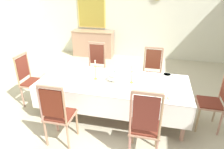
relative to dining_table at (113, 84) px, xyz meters
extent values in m
cube|color=#B5AF94|center=(0.00, -0.02, -0.69)|extent=(7.17, 7.15, 0.04)
cube|color=beige|center=(0.00, 3.60, 1.09)|extent=(7.17, 0.08, 3.51)
cylinder|color=tan|center=(-1.29, -0.47, -0.31)|extent=(0.07, 0.07, 0.70)
cylinder|color=tan|center=(1.29, -0.47, -0.31)|extent=(0.07, 0.07, 0.70)
cylinder|color=tan|center=(-1.29, 0.47, -0.31)|extent=(0.07, 0.07, 0.70)
cylinder|color=#AA7665|center=(1.29, 0.47, -0.31)|extent=(0.07, 0.07, 0.70)
cube|color=tan|center=(0.00, 0.00, 0.00)|extent=(2.65, 1.02, 0.08)
cube|color=tan|center=(0.00, 0.00, 0.05)|extent=(2.77, 1.14, 0.03)
cube|color=white|center=(0.00, 0.00, 0.07)|extent=(2.79, 1.16, 0.00)
cube|color=white|center=(0.00, -0.57, -0.15)|extent=(2.79, 0.00, 0.43)
cube|color=white|center=(0.00, 0.57, -0.15)|extent=(2.79, 0.00, 0.43)
cube|color=white|center=(-1.39, 0.00, -0.15)|extent=(0.00, 1.16, 0.43)
cube|color=white|center=(1.39, 0.00, -0.15)|extent=(0.00, 1.16, 0.43)
cylinder|color=#AD786B|center=(-0.85, -0.73, -0.43)|extent=(0.04, 0.04, 0.48)
cylinder|color=#A87F5D|center=(-0.47, -0.73, -0.43)|extent=(0.04, 0.04, 0.48)
cylinder|color=tan|center=(-0.85, -1.09, -0.43)|extent=(0.04, 0.04, 0.48)
cylinder|color=tan|center=(-0.47, -1.09, -0.43)|extent=(0.04, 0.04, 0.48)
cube|color=tan|center=(-0.66, -0.91, -0.18)|extent=(0.44, 0.42, 0.02)
cube|color=maroon|center=(-0.66, -0.91, -0.15)|extent=(0.40, 0.38, 0.02)
cylinder|color=#A57B6F|center=(-0.85, -1.10, 0.14)|extent=(0.03, 0.03, 0.60)
cylinder|color=#A97E5C|center=(-0.46, -1.10, 0.14)|extent=(0.03, 0.03, 0.60)
cube|color=maroon|center=(-0.66, -1.10, 0.17)|extent=(0.34, 0.02, 0.45)
cube|color=tan|center=(-0.66, -1.10, 0.44)|extent=(0.40, 0.04, 0.04)
cylinder|color=tan|center=(-0.47, 0.73, -0.43)|extent=(0.04, 0.04, 0.48)
cylinder|color=#9F766E|center=(-0.85, 0.73, -0.43)|extent=(0.04, 0.04, 0.48)
cylinder|color=tan|center=(-0.47, 1.09, -0.43)|extent=(0.04, 0.04, 0.48)
cylinder|color=tan|center=(-0.85, 1.09, -0.43)|extent=(0.04, 0.04, 0.48)
cube|color=tan|center=(-0.66, 0.91, -0.18)|extent=(0.44, 0.42, 0.02)
cube|color=maroon|center=(-0.66, 0.91, -0.15)|extent=(0.40, 0.38, 0.02)
cylinder|color=#A67C5B|center=(-0.46, 1.10, 0.15)|extent=(0.03, 0.03, 0.62)
cylinder|color=tan|center=(-0.85, 1.10, 0.15)|extent=(0.03, 0.03, 0.62)
cube|color=#5F2A1D|center=(-0.66, 1.10, 0.18)|extent=(0.34, 0.02, 0.47)
cube|color=tan|center=(-0.66, 1.10, 0.46)|extent=(0.40, 0.04, 0.04)
cylinder|color=#A17A5F|center=(0.49, -0.73, -0.43)|extent=(0.04, 0.04, 0.48)
cylinder|color=tan|center=(0.87, -0.73, -0.43)|extent=(0.04, 0.04, 0.48)
cylinder|color=#B1766B|center=(0.49, -1.09, -0.43)|extent=(0.04, 0.04, 0.48)
cube|color=tan|center=(0.68, -0.91, -0.18)|extent=(0.44, 0.42, 0.02)
cube|color=maroon|center=(0.68, -0.91, -0.15)|extent=(0.40, 0.38, 0.02)
cylinder|color=#B07761|center=(0.49, -1.10, 0.18)|extent=(0.03, 0.03, 0.68)
cylinder|color=#A3815E|center=(0.88, -1.10, 0.18)|extent=(0.03, 0.03, 0.68)
cube|color=maroon|center=(0.68, -1.10, 0.21)|extent=(0.34, 0.02, 0.52)
cube|color=tan|center=(0.68, -1.10, 0.52)|extent=(0.40, 0.04, 0.04)
cylinder|color=tan|center=(0.87, 0.73, -0.43)|extent=(0.04, 0.04, 0.48)
cylinder|color=#AA785C|center=(0.49, 0.73, -0.43)|extent=(0.04, 0.04, 0.48)
cylinder|color=#A08465|center=(0.87, 1.09, -0.43)|extent=(0.04, 0.04, 0.48)
cylinder|color=#A77B6A|center=(0.49, 1.09, -0.43)|extent=(0.04, 0.04, 0.48)
cube|color=tan|center=(0.68, 0.91, -0.18)|extent=(0.44, 0.42, 0.02)
cube|color=maroon|center=(0.68, 0.91, -0.15)|extent=(0.40, 0.38, 0.02)
cylinder|color=#A6795F|center=(0.88, 1.10, 0.14)|extent=(0.03, 0.03, 0.60)
cylinder|color=#A18463|center=(0.49, 1.10, 0.14)|extent=(0.03, 0.03, 0.60)
cube|color=brown|center=(0.68, 1.10, 0.17)|extent=(0.34, 0.02, 0.45)
cube|color=tan|center=(0.68, 1.10, 0.43)|extent=(0.40, 0.04, 0.04)
cylinder|color=#A37E68|center=(-1.55, 0.19, -0.43)|extent=(0.04, 0.04, 0.48)
cylinder|color=tan|center=(-1.55, -0.19, -0.43)|extent=(0.04, 0.04, 0.48)
cylinder|color=#A77666|center=(-1.91, 0.19, -0.43)|extent=(0.04, 0.04, 0.48)
cylinder|color=#A37D67|center=(-1.91, -0.19, -0.43)|extent=(0.04, 0.04, 0.48)
cube|color=tan|center=(-1.73, 0.00, -0.18)|extent=(0.42, 0.44, 0.02)
cube|color=maroon|center=(-1.73, 0.00, -0.15)|extent=(0.38, 0.40, 0.02)
cylinder|color=tan|center=(-1.92, 0.20, 0.13)|extent=(0.03, 0.03, 0.59)
cylinder|color=#A1875E|center=(-1.92, -0.20, 0.13)|extent=(0.03, 0.03, 0.59)
cube|color=maroon|center=(-1.92, 0.00, 0.16)|extent=(0.02, 0.34, 0.45)
cube|color=tan|center=(-1.92, 0.00, 0.43)|extent=(0.04, 0.40, 0.04)
cylinder|color=tan|center=(1.55, -0.19, -0.43)|extent=(0.04, 0.04, 0.48)
cylinder|color=tan|center=(1.55, 0.19, -0.43)|extent=(0.04, 0.04, 0.48)
cylinder|color=tan|center=(1.91, -0.19, -0.43)|extent=(0.04, 0.04, 0.48)
cylinder|color=tan|center=(1.91, 0.19, -0.43)|extent=(0.04, 0.04, 0.48)
cube|color=tan|center=(1.73, 0.00, -0.18)|extent=(0.42, 0.44, 0.02)
cube|color=maroon|center=(1.73, 0.00, -0.15)|extent=(0.38, 0.40, 0.02)
cylinder|color=#AB795D|center=(1.92, 0.20, 0.13)|extent=(0.03, 0.03, 0.59)
cylinder|color=white|center=(0.03, 0.00, 0.08)|extent=(0.14, 0.14, 0.02)
ellipsoid|color=white|center=(0.03, 0.00, 0.15)|extent=(0.25, 0.25, 0.11)
ellipsoid|color=white|center=(0.03, 0.00, 0.22)|extent=(0.23, 0.23, 0.09)
sphere|color=#4F7056|center=(0.03, 0.00, 0.26)|extent=(0.03, 0.03, 0.03)
cylinder|color=gold|center=(-0.34, 0.00, 0.08)|extent=(0.07, 0.07, 0.02)
cylinder|color=gold|center=(-0.34, 0.00, 0.21)|extent=(0.02, 0.02, 0.26)
cone|color=gold|center=(-0.34, 0.00, 0.35)|extent=(0.04, 0.04, 0.02)
cylinder|color=silver|center=(-0.34, 0.00, 0.41)|extent=(0.02, 0.02, 0.10)
cylinder|color=gold|center=(0.34, 0.00, 0.08)|extent=(0.07, 0.07, 0.02)
cylinder|color=gold|center=(0.34, 0.00, 0.19)|extent=(0.02, 0.02, 0.21)
cone|color=gold|center=(0.34, 0.00, 0.30)|extent=(0.04, 0.04, 0.02)
cylinder|color=silver|center=(0.34, 0.00, 0.36)|extent=(0.02, 0.02, 0.10)
cylinder|color=white|center=(0.98, 0.46, 0.09)|extent=(0.17, 0.17, 0.04)
cylinder|color=white|center=(0.98, 0.46, 0.09)|extent=(0.14, 0.14, 0.03)
torus|color=#4F7056|center=(0.98, 0.46, 0.10)|extent=(0.17, 0.17, 0.01)
cylinder|color=white|center=(0.88, -0.45, 0.09)|extent=(0.18, 0.18, 0.04)
cylinder|color=white|center=(0.88, -0.45, 0.10)|extent=(0.15, 0.15, 0.03)
torus|color=#4F7056|center=(0.88, -0.45, 0.11)|extent=(0.18, 0.18, 0.01)
cylinder|color=white|center=(0.54, 0.44, 0.09)|extent=(0.15, 0.15, 0.03)
cylinder|color=white|center=(0.54, 0.44, 0.09)|extent=(0.12, 0.12, 0.02)
torus|color=#4F7056|center=(0.54, 0.44, 0.10)|extent=(0.14, 0.14, 0.01)
cylinder|color=white|center=(-0.59, 0.44, 0.09)|extent=(0.17, 0.17, 0.04)
cylinder|color=white|center=(-0.59, 0.44, 0.10)|extent=(0.14, 0.14, 0.03)
torus|color=#4F7056|center=(-0.59, 0.44, 0.11)|extent=(0.16, 0.16, 0.01)
cube|color=gold|center=(1.10, 0.42, 0.08)|extent=(0.01, 0.14, 0.00)
ellipsoid|color=gold|center=(1.10, 0.51, 0.08)|extent=(0.03, 0.05, 0.01)
cube|color=gold|center=(1.01, -0.48, 0.08)|extent=(0.05, 0.14, 0.00)
ellipsoid|color=gold|center=(0.98, -0.40, 0.08)|extent=(0.03, 0.05, 0.01)
cube|color=tan|center=(-1.48, 3.28, -0.23)|extent=(1.40, 0.44, 0.88)
cube|color=#A48161|center=(-1.48, 3.28, 0.23)|extent=(1.44, 0.48, 0.02)
cube|color=#A6755B|center=(-1.13, 3.50, -0.23)|extent=(0.59, 0.01, 0.70)
cube|color=#A6765E|center=(-1.83, 3.50, -0.23)|extent=(0.59, 0.01, 0.70)
cube|color=#D1B251|center=(-1.58, 3.54, 1.08)|extent=(0.99, 0.04, 1.56)
cube|color=olive|center=(-1.58, 3.52, 1.08)|extent=(0.91, 0.01, 1.48)
camera|label=1|loc=(0.74, -3.26, 1.75)|focal=32.01mm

